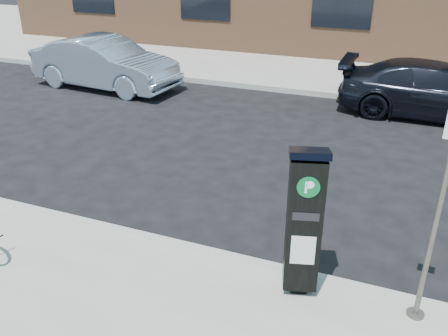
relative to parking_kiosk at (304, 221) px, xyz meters
The scene contains 8 objects.
ground 2.02m from the parking_kiosk, 167.96° to the left, with size 120.00×120.00×0.00m, color black.
sidewalk_far 14.48m from the parking_kiosk, 96.55° to the left, with size 60.00×12.00×0.15m, color gray.
curb_near 1.97m from the parking_kiosk, 168.63° to the left, with size 60.00×0.12×0.16m, color #9E9B93.
curb_far 8.59m from the parking_kiosk, 101.13° to the left, with size 60.00×0.12×0.16m, color #9E9B93.
parking_kiosk is the anchor object (origin of this frame).
sign_pole 1.36m from the parking_kiosk, ahead, with size 0.22×0.20×2.47m.
car_silver 10.17m from the parking_kiosk, 137.24° to the left, with size 1.55×4.45×1.47m, color #98ABC2.
car_dark 7.90m from the parking_kiosk, 79.35° to the left, with size 1.85×4.56×1.32m, color black.
Camera 1 is at (2.49, -4.89, 3.95)m, focal length 38.00 mm.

